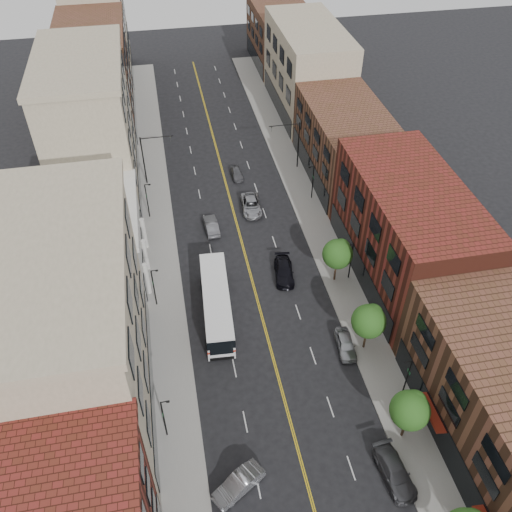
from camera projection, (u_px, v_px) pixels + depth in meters
ground at (312, 500)px, 43.57m from camera, size 220.00×220.00×0.00m
sidewalk_left at (160, 240)px, 67.67m from camera, size 4.00×110.00×0.15m
sidewalk_right at (314, 221)px, 70.52m from camera, size 4.00×110.00×0.15m
bldg_l_tanoffice at (78, 337)px, 44.63m from camera, size 10.00×22.00×18.00m
bldg_l_white at (96, 244)px, 61.12m from camera, size 10.00×14.00×8.00m
bldg_l_far_a at (91, 131)px, 70.21m from camera, size 10.00×20.00×18.00m
bldg_l_far_b at (97, 78)px, 85.82m from camera, size 10.00×20.00×15.00m
bldg_l_far_c at (97, 23)px, 97.31m from camera, size 10.00×16.00×20.00m
bldg_r_mid at (406, 232)px, 59.52m from camera, size 10.00×22.00×12.00m
bldg_r_far_a at (346, 144)px, 75.53m from camera, size 10.00×20.00×10.00m
bldg_r_far_b at (307, 69)px, 89.54m from camera, size 10.00×22.00×14.00m
bldg_r_far_c at (280, 35)px, 105.16m from camera, size 10.00×18.00×11.00m
tree_r_1 at (411, 409)px, 45.13m from camera, size 3.40×3.40×5.59m
tree_r_2 at (369, 320)px, 52.43m from camera, size 3.40×3.40×5.59m
tree_r_3 at (338, 253)px, 59.74m from camera, size 3.40×3.40×5.59m
lamp_l_1 at (164, 417)px, 45.87m from camera, size 0.81×0.55×5.05m
lamp_l_2 at (154, 286)px, 57.56m from camera, size 0.81×0.55×5.05m
lamp_l_3 at (147, 199)px, 69.25m from camera, size 0.81×0.55×5.05m
lamp_r_1 at (407, 376)px, 48.99m from camera, size 0.81×0.55×5.05m
lamp_r_2 at (351, 259)px, 60.68m from camera, size 0.81×0.55×5.05m
lamp_r_3 at (313, 180)px, 72.37m from camera, size 0.81×0.55×5.05m
signal_mast_left at (148, 155)px, 74.07m from camera, size 4.49×0.18×7.20m
signal_mast_right at (294, 140)px, 77.00m from camera, size 4.49×0.18×7.20m
city_bus at (216, 302)px, 57.24m from camera, size 3.64×12.84×3.26m
car_angle_b at (239, 484)px, 43.80m from camera, size 4.79×3.78×1.52m
car_parked_mid at (395, 472)px, 44.54m from camera, size 2.62×5.37×1.50m
car_parked_far at (345, 344)px, 54.53m from camera, size 2.06×4.38×1.45m
car_lane_behind at (211, 225)px, 68.79m from camera, size 1.76×4.52×1.47m
car_lane_a at (284, 271)px, 62.45m from camera, size 2.78×5.39×1.49m
car_lane_b at (251, 205)px, 71.97m from camera, size 2.85×5.61×1.52m
car_lane_c at (237, 173)px, 77.90m from camera, size 1.58×3.76×1.27m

